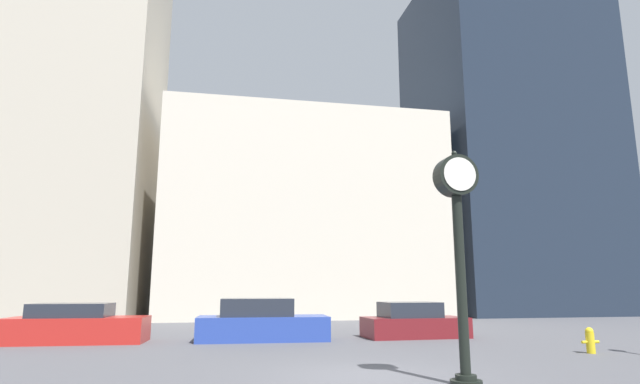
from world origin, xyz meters
name	(u,v)px	position (x,y,z in m)	size (l,w,h in m)	color
ground_plane	(366,377)	(0.00, 0.00, 0.00)	(200.00, 200.00, 0.00)	#515156
building_tall_tower	(79,67)	(-13.31, 24.00, 16.86)	(10.46, 12.00, 33.73)	#BCB29E
building_storefront_row	(299,220)	(2.16, 24.00, 6.63)	(18.09, 12.00, 13.26)	beige
building_glass_modern	(504,143)	(18.79, 24.00, 13.25)	(12.93, 12.00, 26.51)	#1E2838
street_clock	(458,230)	(1.61, -1.43, 3.05)	(0.86, 0.62, 4.74)	black
car_red	(76,326)	(-8.02, 8.25, 0.58)	(4.71, 2.02, 1.34)	red
car_blue	(261,323)	(-1.64, 7.84, 0.63)	(4.77, 2.03, 1.49)	#28429E
car_maroon	(413,323)	(4.21, 7.83, 0.56)	(3.93, 1.92, 1.33)	maroon
fire_hydrant_near	(590,340)	(7.54, 2.43, 0.38)	(0.55, 0.24, 0.74)	yellow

